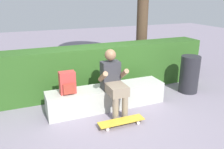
# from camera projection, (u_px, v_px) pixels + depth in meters

# --- Properties ---
(ground_plane) EXTENTS (24.00, 24.00, 0.00)m
(ground_plane) POSITION_uv_depth(u_px,v_px,m) (112.00, 113.00, 4.30)
(ground_plane) COLOR gray
(bench_main) EXTENTS (2.30, 0.49, 0.42)m
(bench_main) POSITION_uv_depth(u_px,v_px,m) (107.00, 97.00, 4.47)
(bench_main) COLOR #ADB0A4
(bench_main) RESTS_ON ground
(person_skater) EXTENTS (0.49, 0.62, 1.17)m
(person_skater) POSITION_uv_depth(u_px,v_px,m) (113.00, 80.00, 4.16)
(person_skater) COLOR #333338
(person_skater) RESTS_ON ground
(skateboard_near_person) EXTENTS (0.80, 0.20, 0.09)m
(skateboard_near_person) POSITION_uv_depth(u_px,v_px,m) (121.00, 121.00, 3.86)
(skateboard_near_person) COLOR gold
(skateboard_near_person) RESTS_ON ground
(backpack_on_bench) EXTENTS (0.28, 0.23, 0.40)m
(backpack_on_bench) POSITION_uv_depth(u_px,v_px,m) (68.00, 83.00, 4.06)
(backpack_on_bench) COLOR #B23833
(backpack_on_bench) RESTS_ON bench_main
(hedge_row) EXTENTS (6.32, 0.59, 1.04)m
(hedge_row) POSITION_uv_depth(u_px,v_px,m) (73.00, 72.00, 4.98)
(hedge_row) COLOR #2B541E
(hedge_row) RESTS_ON ground
(trash_bin) EXTENTS (0.42, 0.42, 0.84)m
(trash_bin) POSITION_uv_depth(u_px,v_px,m) (189.00, 74.00, 5.14)
(trash_bin) COLOR #232328
(trash_bin) RESTS_ON ground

